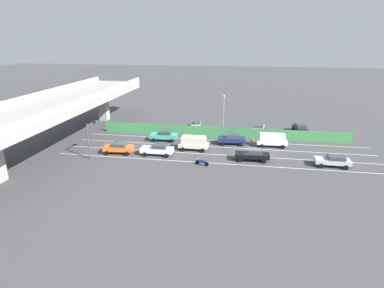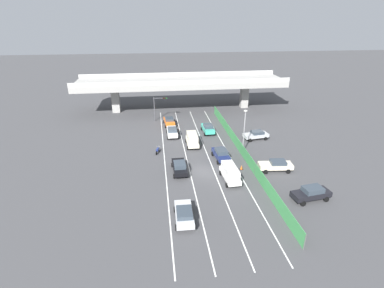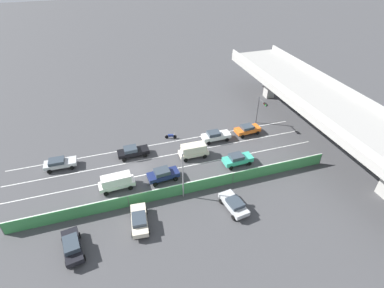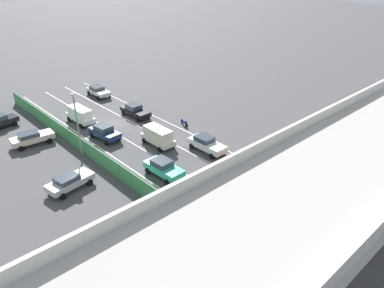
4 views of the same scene
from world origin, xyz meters
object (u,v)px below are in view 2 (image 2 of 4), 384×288
(car_van_white, at_px, (230,173))
(car_sedan_black, at_px, (179,167))
(parked_sedan_cream, at_px, (276,165))
(motorcycle, at_px, (158,150))
(traffic_cone, at_px, (241,167))
(car_sedan_silver, at_px, (184,214))
(traffic_light, at_px, (159,104))
(car_sedan_white, at_px, (172,131))
(car_van_cream, at_px, (192,139))
(street_lamp, at_px, (244,128))
(car_taxi_teal, at_px, (208,128))
(car_taxi_orange, at_px, (169,121))
(parked_sedan_dark, at_px, (311,193))
(car_sedan_navy, at_px, (221,154))
(parked_wagon_silver, at_px, (256,135))

(car_van_white, height_order, car_sedan_black, car_van_white)
(car_sedan_black, xyz_separation_m, parked_sedan_cream, (13.52, -1.22, -0.01))
(motorcycle, distance_m, traffic_cone, 13.70)
(car_sedan_silver, distance_m, traffic_light, 33.20)
(car_sedan_white, bearing_deg, car_van_cream, -57.13)
(street_lamp, bearing_deg, traffic_cone, -107.97)
(car_taxi_teal, distance_m, car_sedan_black, 15.80)
(car_taxi_orange, xyz_separation_m, parked_sedan_dark, (15.25, -27.97, 0.03))
(car_sedan_navy, xyz_separation_m, parked_sedan_cream, (6.92, -4.40, -0.06))
(car_sedan_black, relative_size, traffic_cone, 7.40)
(parked_sedan_dark, distance_m, traffic_cone, 10.27)
(car_van_white, distance_m, parked_wagon_silver, 15.52)
(parked_sedan_cream, bearing_deg, street_lamp, 115.85)
(car_taxi_orange, xyz_separation_m, parked_wagon_silver, (14.91, -9.21, -0.04))
(car_van_white, relative_size, car_sedan_navy, 1.07)
(motorcycle, relative_size, traffic_cone, 2.97)
(car_taxi_orange, height_order, parked_sedan_cream, car_taxi_orange)
(car_sedan_black, relative_size, parked_sedan_dark, 0.98)
(car_van_cream, xyz_separation_m, car_sedan_white, (-3.09, 4.78, -0.30))
(car_sedan_silver, height_order, traffic_light, traffic_light)
(car_sedan_black, height_order, car_sedan_navy, car_sedan_navy)
(car_taxi_orange, bearing_deg, parked_sedan_cream, -56.06)
(car_van_white, height_order, motorcycle, car_van_white)
(street_lamp, bearing_deg, car_van_white, -117.20)
(parked_wagon_silver, bearing_deg, car_van_white, -121.41)
(car_sedan_white, distance_m, parked_wagon_silver, 15.08)
(car_van_cream, bearing_deg, car_sedan_navy, -56.73)
(traffic_light, bearing_deg, parked_sedan_cream, -56.44)
(car_van_white, bearing_deg, car_sedan_black, 154.91)
(car_sedan_navy, distance_m, parked_sedan_cream, 8.20)
(car_taxi_teal, bearing_deg, car_sedan_white, -173.38)
(parked_wagon_silver, bearing_deg, car_taxi_orange, 148.29)
(car_sedan_white, relative_size, car_taxi_teal, 1.05)
(car_van_white, bearing_deg, car_taxi_teal, 89.49)
(car_sedan_silver, xyz_separation_m, car_sedan_black, (0.42, 10.46, 0.03))
(car_taxi_teal, distance_m, parked_sedan_cream, 17.04)
(parked_sedan_dark, height_order, traffic_cone, parked_sedan_dark)
(car_sedan_navy, relative_size, traffic_light, 0.87)
(car_van_white, bearing_deg, parked_sedan_dark, -33.22)
(car_sedan_silver, relative_size, motorcycle, 2.36)
(car_sedan_silver, relative_size, car_taxi_orange, 1.02)
(parked_sedan_dark, distance_m, parked_wagon_silver, 18.77)
(car_sedan_white, xyz_separation_m, car_sedan_silver, (-0.26, -24.03, -0.06))
(traffic_cone, bearing_deg, car_sedan_white, 123.15)
(motorcycle, bearing_deg, traffic_light, 87.55)
(car_sedan_silver, bearing_deg, parked_sedan_dark, 7.14)
(car_sedan_black, relative_size, traffic_light, 0.92)
(motorcycle, bearing_deg, car_van_cream, 19.43)
(car_taxi_teal, xyz_separation_m, parked_wagon_silver, (7.93, -4.13, -0.06))
(car_sedan_white, distance_m, parked_sedan_cream, 20.15)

